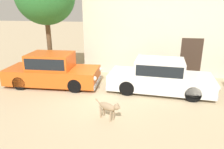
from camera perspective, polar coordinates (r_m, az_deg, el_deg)
The scene contains 4 objects.
ground_plane at distance 9.25m, azimuth -2.57°, elevation -5.56°, with size 80.00×80.00×0.00m, color tan.
parked_sedan_nearest at distance 10.54m, azimuth -15.82°, elevation 1.22°, with size 4.57×1.88×1.58m.
parked_sedan_second at distance 9.64m, azimuth 12.74°, elevation -0.38°, with size 4.76×2.12×1.48m.
stray_dog_spotted at distance 7.21m, azimuth -0.89°, elevation -8.81°, with size 1.00×0.61×0.71m.
Camera 1 is at (1.76, -8.27, 3.75)m, focal length 33.86 mm.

